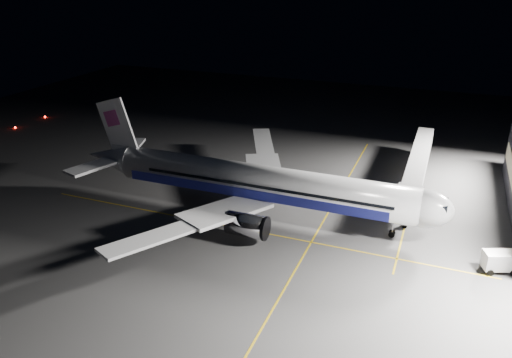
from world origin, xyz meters
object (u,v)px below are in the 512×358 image
at_px(safety_cone_a, 269,201).
at_px(safety_cone_b, 306,182).
at_px(safety_cone_c, 303,194).
at_px(airliner, 255,182).
at_px(baggage_tug, 299,184).
at_px(service_truck, 504,261).
at_px(jet_bridge, 417,166).

height_order(safety_cone_a, safety_cone_b, safety_cone_b).
height_order(safety_cone_b, safety_cone_c, safety_cone_b).
xyz_separation_m(airliner, safety_cone_c, (5.42, 8.54, -4.86)).
xyz_separation_m(airliner, safety_cone_a, (0.94, 4.00, -4.87)).
height_order(baggage_tug, safety_cone_b, baggage_tug).
height_order(baggage_tug, safety_cone_c, baggage_tug).
xyz_separation_m(service_truck, safety_cone_a, (-35.21, 7.97, -1.20)).
bearing_deg(safety_cone_a, safety_cone_b, 70.47).
distance_m(jet_bridge, service_truck, 25.80).
xyz_separation_m(service_truck, baggage_tug, (-32.23, 15.08, -0.61)).
bearing_deg(safety_cone_b, service_truck, -29.58).
bearing_deg(service_truck, safety_cone_b, 129.63).
distance_m(airliner, jet_bridge, 29.31).
relative_size(airliner, safety_cone_c, 101.85).
distance_m(service_truck, safety_cone_c, 33.21).
relative_size(jet_bridge, safety_cone_c, 56.99).
bearing_deg(safety_cone_c, service_truck, -22.16).
height_order(jet_bridge, safety_cone_b, jet_bridge).
bearing_deg(service_truck, safety_cone_a, 146.45).
xyz_separation_m(jet_bridge, safety_cone_a, (-22.14, -14.06, -4.29)).
relative_size(airliner, jet_bridge, 1.79).
height_order(safety_cone_a, safety_cone_c, safety_cone_c).
xyz_separation_m(airliner, service_truck, (36.15, -3.97, -3.67)).
bearing_deg(jet_bridge, airliner, -141.96).
bearing_deg(safety_cone_c, safety_cone_a, -134.58).
bearing_deg(safety_cone_b, safety_cone_a, -109.53).
distance_m(baggage_tug, safety_cone_a, 7.73).
bearing_deg(service_truck, airliner, 152.94).
relative_size(airliner, safety_cone_a, 103.63).
relative_size(baggage_tug, safety_cone_c, 4.58).
bearing_deg(safety_cone_a, service_truck, -12.76).
distance_m(airliner, service_truck, 36.56).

